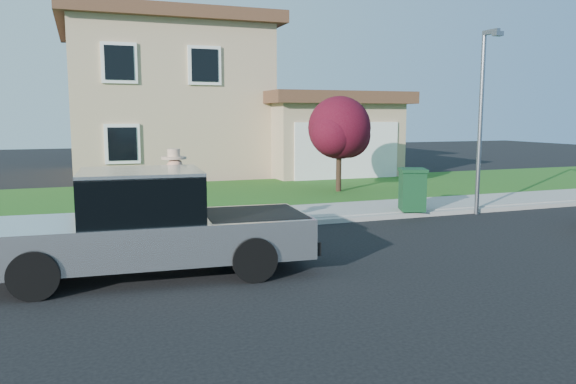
# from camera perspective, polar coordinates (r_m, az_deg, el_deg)

# --- Properties ---
(ground) EXTENTS (80.00, 80.00, 0.00)m
(ground) POSITION_cam_1_polar(r_m,az_deg,el_deg) (10.62, 0.56, -6.68)
(ground) COLOR black
(ground) RESTS_ON ground
(curb) EXTENTS (40.00, 0.20, 0.12)m
(curb) POSITION_cam_1_polar(r_m,az_deg,el_deg) (13.60, 0.17, -3.22)
(curb) COLOR gray
(curb) RESTS_ON ground
(sidewalk) EXTENTS (40.00, 2.00, 0.15)m
(sidewalk) POSITION_cam_1_polar(r_m,az_deg,el_deg) (14.62, -1.33, -2.39)
(sidewalk) COLOR gray
(sidewalk) RESTS_ON ground
(lawn) EXTENTS (40.00, 7.00, 0.10)m
(lawn) POSITION_cam_1_polar(r_m,az_deg,el_deg) (18.89, -5.75, -0.21)
(lawn) COLOR #1E4A15
(lawn) RESTS_ON ground
(house) EXTENTS (14.00, 11.30, 6.85)m
(house) POSITION_cam_1_polar(r_m,az_deg,el_deg) (26.48, -9.50, 8.76)
(house) COLOR tan
(house) RESTS_ON ground
(pickup_truck) EXTENTS (5.50, 2.27, 1.77)m
(pickup_truck) POSITION_cam_1_polar(r_m,az_deg,el_deg) (9.60, -13.91, -3.42)
(pickup_truck) COLOR black
(pickup_truck) RESTS_ON ground
(woman) EXTENTS (0.71, 0.50, 2.01)m
(woman) POSITION_cam_1_polar(r_m,az_deg,el_deg) (11.26, -11.40, -1.07)
(woman) COLOR #E8A17F
(woman) RESTS_ON ground
(ornamental_tree) EXTENTS (2.34, 2.11, 3.21)m
(ornamental_tree) POSITION_cam_1_polar(r_m,az_deg,el_deg) (19.06, 5.30, 6.22)
(ornamental_tree) COLOR black
(ornamental_tree) RESTS_ON lawn
(trash_bin) EXTENTS (0.93, 0.98, 1.11)m
(trash_bin) POSITION_cam_1_polar(r_m,az_deg,el_deg) (15.26, 12.52, 0.28)
(trash_bin) COLOR #0E361B
(trash_bin) RESTS_ON sidewalk
(street_lamp) EXTENTS (0.25, 0.63, 4.85)m
(street_lamp) POSITION_cam_1_polar(r_m,az_deg,el_deg) (15.85, 19.13, 7.74)
(street_lamp) COLOR slate
(street_lamp) RESTS_ON ground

